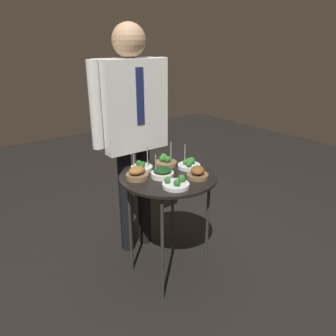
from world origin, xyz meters
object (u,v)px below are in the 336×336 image
object	(u,v)px
bowl_spinach_mid_left	(162,173)
bowl_roast_back_left	(137,174)
waiter_figure	(132,116)
bowl_roast_mid_right	(198,173)
bowl_broccoli_far_rim	(176,184)
serving_cart	(168,184)
bowl_broccoli_front_center	(189,164)
bowl_broccoli_back_right	(166,161)
bowl_broccoli_center	(142,167)

from	to	relation	value
bowl_spinach_mid_left	bowl_roast_back_left	distance (m)	0.16
waiter_figure	bowl_roast_mid_right	bearing A→B (deg)	-79.56
bowl_broccoli_far_rim	bowl_roast_mid_right	bearing A→B (deg)	8.51
serving_cart	bowl_roast_mid_right	bearing A→B (deg)	-49.28
bowl_roast_mid_right	bowl_broccoli_front_center	distance (m)	0.18
bowl_broccoli_far_rim	waiter_figure	distance (m)	0.68
bowl_spinach_mid_left	bowl_broccoli_back_right	bearing A→B (deg)	46.55
serving_cart	bowl_broccoli_center	xyz separation A→B (m)	(-0.08, 0.19, 0.08)
bowl_broccoli_back_right	bowl_roast_back_left	bearing A→B (deg)	-163.98
bowl_spinach_mid_left	bowl_roast_mid_right	xyz separation A→B (m)	(0.17, -0.15, 0.00)
bowl_broccoli_back_right	waiter_figure	size ratio (longest dim) A/B	0.09
bowl_broccoli_front_center	bowl_broccoli_back_right	world-z (taller)	bowl_broccoli_back_right
serving_cart	bowl_roast_mid_right	xyz separation A→B (m)	(0.12, -0.14, 0.10)
bowl_spinach_mid_left	bowl_roast_back_left	bearing A→B (deg)	153.35
serving_cart	bowl_broccoli_center	world-z (taller)	bowl_broccoli_center
serving_cart	waiter_figure	xyz separation A→B (m)	(0.02, 0.44, 0.37)
bowl_roast_back_left	waiter_figure	bearing A→B (deg)	61.37
bowl_broccoli_back_right	waiter_figure	distance (m)	0.41
bowl_broccoli_front_center	bowl_broccoli_far_rim	world-z (taller)	bowl_broccoli_front_center
bowl_roast_mid_right	bowl_broccoli_center	bearing A→B (deg)	121.77
bowl_roast_mid_right	waiter_figure	world-z (taller)	waiter_figure
bowl_broccoli_center	bowl_broccoli_back_right	xyz separation A→B (m)	(0.18, -0.03, 0.01)
bowl_broccoli_center	bowl_spinach_mid_left	bearing A→B (deg)	-79.18
bowl_roast_mid_right	serving_cart	bearing A→B (deg)	130.72
serving_cart	bowl_broccoli_center	size ratio (longest dim) A/B	4.75
bowl_roast_back_left	bowl_broccoli_far_rim	world-z (taller)	bowl_roast_back_left
serving_cart	bowl_roast_mid_right	distance (m)	0.21
bowl_broccoli_back_right	bowl_roast_mid_right	bearing A→B (deg)	-85.35
bowl_roast_back_left	bowl_broccoli_center	distance (m)	0.15
bowl_broccoli_center	serving_cart	bearing A→B (deg)	-66.63
serving_cart	bowl_spinach_mid_left	world-z (taller)	bowl_spinach_mid_left
bowl_roast_back_left	waiter_figure	xyz separation A→B (m)	(0.20, 0.37, 0.27)
bowl_broccoli_front_center	bowl_broccoli_far_rim	size ratio (longest dim) A/B	0.97
bowl_broccoli_center	bowl_broccoli_far_rim	distance (m)	0.36
waiter_figure	bowl_roast_back_left	bearing A→B (deg)	-118.63
bowl_spinach_mid_left	bowl_broccoli_far_rim	bearing A→B (deg)	-98.95
serving_cart	bowl_roast_back_left	world-z (taller)	bowl_roast_back_left
serving_cart	bowl_broccoli_far_rim	size ratio (longest dim) A/B	4.75
bowl_roast_mid_right	bowl_broccoli_far_rim	world-z (taller)	bowl_roast_mid_right
bowl_roast_mid_right	waiter_figure	distance (m)	0.66
bowl_broccoli_front_center	bowl_broccoli_center	size ratio (longest dim) A/B	0.97
bowl_spinach_mid_left	bowl_roast_back_left	size ratio (longest dim) A/B	1.03
bowl_spinach_mid_left	bowl_roast_mid_right	distance (m)	0.22
bowl_roast_back_left	bowl_broccoli_back_right	xyz separation A→B (m)	(0.29, 0.08, -0.01)
bowl_roast_mid_right	waiter_figure	bearing A→B (deg)	100.44
bowl_roast_mid_right	bowl_broccoli_center	xyz separation A→B (m)	(-0.20, 0.33, -0.01)
bowl_broccoli_far_rim	bowl_broccoli_back_right	xyz separation A→B (m)	(0.17, 0.33, 0.01)
bowl_roast_mid_right	bowl_broccoli_center	distance (m)	0.39
serving_cart	bowl_broccoli_far_rim	world-z (taller)	bowl_broccoli_far_rim
bowl_spinach_mid_left	bowl_broccoli_center	xyz separation A→B (m)	(-0.03, 0.18, -0.01)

